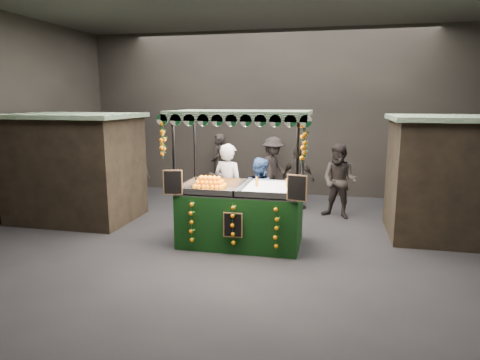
# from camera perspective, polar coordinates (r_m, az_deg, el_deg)

# --- Properties ---
(ground) EXTENTS (12.00, 12.00, 0.00)m
(ground) POSITION_cam_1_polar(r_m,az_deg,el_deg) (8.80, 0.30, -8.67)
(ground) COLOR black
(ground) RESTS_ON ground
(market_hall) EXTENTS (12.10, 10.10, 5.05)m
(market_hall) POSITION_cam_1_polar(r_m,az_deg,el_deg) (8.31, 0.32, 13.90)
(market_hall) COLOR black
(market_hall) RESTS_ON ground
(neighbour_stall_left) EXTENTS (3.00, 2.20, 2.60)m
(neighbour_stall_left) POSITION_cam_1_polar(r_m,az_deg,el_deg) (11.12, -21.23, 1.67)
(neighbour_stall_left) COLOR black
(neighbour_stall_left) RESTS_ON ground
(neighbour_stall_right) EXTENTS (3.00, 2.20, 2.60)m
(neighbour_stall_right) POSITION_cam_1_polar(r_m,az_deg,el_deg) (10.08, 27.57, 0.29)
(neighbour_stall_right) COLOR black
(neighbour_stall_right) RESTS_ON ground
(juice_stall) EXTENTS (2.81, 1.65, 2.72)m
(juice_stall) POSITION_cam_1_polar(r_m,az_deg,el_deg) (8.58, 0.14, -3.30)
(juice_stall) COLOR black
(juice_stall) RESTS_ON ground
(vendor_grey) EXTENTS (0.84, 0.69, 1.99)m
(vendor_grey) POSITION_cam_1_polar(r_m,az_deg,el_deg) (9.44, -1.58, -1.07)
(vendor_grey) COLOR slate
(vendor_grey) RESTS_ON ground
(vendor_blue) EXTENTS (1.00, 0.91, 1.66)m
(vendor_blue) POSITION_cam_1_polar(r_m,az_deg,el_deg) (9.57, 2.59, -1.89)
(vendor_blue) COLOR navy
(vendor_blue) RESTS_ON ground
(shopper_0) EXTENTS (0.83, 0.76, 1.91)m
(shopper_0) POSITION_cam_1_polar(r_m,az_deg,el_deg) (11.42, -14.80, 0.45)
(shopper_0) COLOR #2D2824
(shopper_0) RESTS_ON ground
(shopper_1) EXTENTS (1.10, 0.99, 1.87)m
(shopper_1) POSITION_cam_1_polar(r_m,az_deg,el_deg) (10.81, 13.22, -0.16)
(shopper_1) COLOR black
(shopper_1) RESTS_ON ground
(shopper_2) EXTENTS (1.08, 0.86, 1.71)m
(shopper_2) POSITION_cam_1_polar(r_m,az_deg,el_deg) (11.49, 7.83, 0.27)
(shopper_2) COLOR black
(shopper_2) RESTS_ON ground
(shopper_3) EXTENTS (1.17, 1.39, 1.87)m
(shopper_3) POSITION_cam_1_polar(r_m,az_deg,el_deg) (12.45, 4.44, 1.53)
(shopper_3) COLOR #2E2625
(shopper_3) RESTS_ON ground
(shopper_4) EXTENTS (1.04, 0.81, 1.87)m
(shopper_4) POSITION_cam_1_polar(r_m,az_deg,el_deg) (12.79, -14.19, 1.48)
(shopper_4) COLOR #2C2624
(shopper_4) RESTS_ON ground
(shopper_5) EXTENTS (0.66, 1.58, 1.65)m
(shopper_5) POSITION_cam_1_polar(r_m,az_deg,el_deg) (11.27, 26.00, -1.09)
(shopper_5) COLOR #2E2826
(shopper_5) RESTS_ON ground
(shopper_6) EXTENTS (0.60, 0.77, 1.88)m
(shopper_6) POSITION_cam_1_polar(r_m,az_deg,el_deg) (13.34, -2.91, 2.19)
(shopper_6) COLOR #2B2423
(shopper_6) RESTS_ON ground
(shopper_7) EXTENTS (1.07, 1.06, 1.74)m
(shopper_7) POSITION_cam_1_polar(r_m,az_deg,el_deg) (11.53, -2.46, 0.47)
(shopper_7) COLOR #272320
(shopper_7) RESTS_ON ground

